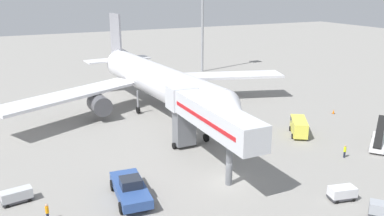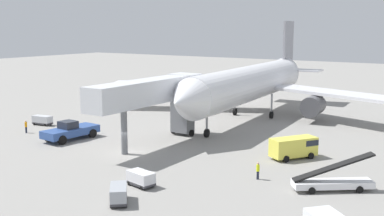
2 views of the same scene
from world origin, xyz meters
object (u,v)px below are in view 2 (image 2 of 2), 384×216
(baggage_cart_far_right, at_px, (119,193))
(baggage_cart_near_center, at_px, (42,120))
(ground_crew_worker_foreground, at_px, (258,170))
(service_van_rear_left, at_px, (295,147))
(baggage_cart_outer_right, at_px, (141,178))
(pushback_tug, at_px, (70,131))
(airplane_at_gate, at_px, (252,83))
(belt_loader_truck, at_px, (333,182))
(ground_crew_worker_midground, at_px, (26,126))
(jet_bridge, at_px, (154,95))

(baggage_cart_far_right, bearing_deg, baggage_cart_near_center, 150.13)
(ground_crew_worker_foreground, bearing_deg, service_van_rear_left, 88.96)
(ground_crew_worker_foreground, bearing_deg, baggage_cart_outer_right, -136.59)
(baggage_cart_near_center, bearing_deg, pushback_tug, -21.64)
(airplane_at_gate, bearing_deg, belt_loader_truck, -51.90)
(ground_crew_worker_midground, bearing_deg, baggage_cart_far_right, -24.50)
(baggage_cart_outer_right, bearing_deg, ground_crew_worker_foreground, 43.41)
(belt_loader_truck, height_order, ground_crew_worker_midground, belt_loader_truck)
(belt_loader_truck, height_order, baggage_cart_far_right, belt_loader_truck)
(jet_bridge, xyz_separation_m, baggage_cart_near_center, (-20.05, -0.01, -5.17))
(baggage_cart_outer_right, relative_size, ground_crew_worker_foreground, 1.72)
(airplane_at_gate, xyz_separation_m, ground_crew_worker_foreground, (13.92, -26.95, -4.40))
(baggage_cart_far_right, relative_size, ground_crew_worker_foreground, 1.84)
(jet_bridge, distance_m, baggage_cart_near_center, 20.70)
(baggage_cart_near_center, height_order, ground_crew_worker_foreground, ground_crew_worker_foreground)
(airplane_at_gate, bearing_deg, ground_crew_worker_midground, -127.42)
(jet_bridge, distance_m, belt_loader_truck, 23.67)
(jet_bridge, xyz_separation_m, baggage_cart_far_right, (9.37, -16.90, -5.15))
(belt_loader_truck, relative_size, service_van_rear_left, 1.23)
(airplane_at_gate, height_order, jet_bridge, airplane_at_gate)
(service_van_rear_left, xyz_separation_m, baggage_cart_far_right, (-6.80, -20.00, -0.50))
(service_van_rear_left, bearing_deg, ground_crew_worker_midground, -167.33)
(airplane_at_gate, xyz_separation_m, baggage_cart_outer_right, (6.20, -34.26, -4.51))
(service_van_rear_left, bearing_deg, ground_crew_worker_foreground, -91.04)
(airplane_at_gate, relative_size, ground_crew_worker_foreground, 31.19)
(service_van_rear_left, bearing_deg, baggage_cart_outer_right, -116.34)
(baggage_cart_outer_right, relative_size, ground_crew_worker_midground, 1.66)
(jet_bridge, relative_size, baggage_cart_far_right, 6.12)
(jet_bridge, xyz_separation_m, ground_crew_worker_foreground, (16.01, -5.50, -5.08))
(baggage_cart_far_right, bearing_deg, airplane_at_gate, 100.75)
(airplane_at_gate, xyz_separation_m, pushback_tug, (-12.17, -25.41, -4.16))
(airplane_at_gate, relative_size, belt_loader_truck, 7.74)
(baggage_cart_far_right, relative_size, ground_crew_worker_midground, 1.78)
(baggage_cart_outer_right, xyz_separation_m, ground_crew_worker_midground, (-26.07, 8.28, 0.14))
(airplane_at_gate, bearing_deg, baggage_cart_outer_right, -79.74)
(pushback_tug, bearing_deg, jet_bridge, 21.46)
(belt_loader_truck, relative_size, ground_crew_worker_foreground, 4.03)
(service_van_rear_left, xyz_separation_m, baggage_cart_outer_right, (-7.88, -15.91, -0.53))
(belt_loader_truck, distance_m, baggage_cart_near_center, 42.92)
(baggage_cart_far_right, bearing_deg, pushback_tug, 146.37)
(jet_bridge, height_order, belt_loader_truck, jet_bridge)
(airplane_at_gate, relative_size, baggage_cart_far_right, 16.91)
(belt_loader_truck, xyz_separation_m, baggage_cart_far_right, (-13.24, -12.18, 0.00))
(belt_loader_truck, xyz_separation_m, service_van_rear_left, (-6.44, 7.82, 0.50))
(ground_crew_worker_foreground, bearing_deg, ground_crew_worker_midground, 178.35)
(baggage_cart_far_right, distance_m, baggage_cart_outer_right, 4.23)
(pushback_tug, bearing_deg, airplane_at_gate, 64.42)
(pushback_tug, height_order, ground_crew_worker_midground, pushback_tug)
(airplane_at_gate, distance_m, ground_crew_worker_foreground, 30.65)
(baggage_cart_near_center, bearing_deg, baggage_cart_outer_right, -24.31)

